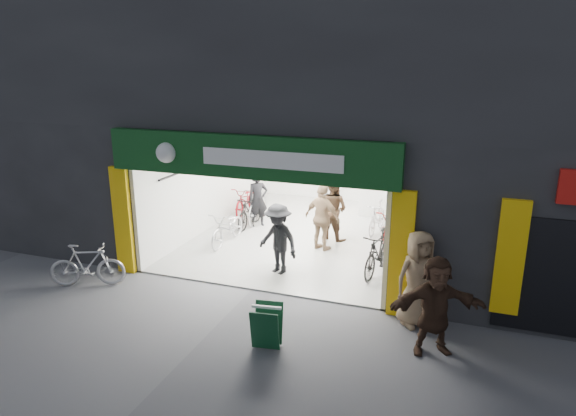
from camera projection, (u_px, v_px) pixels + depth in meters
The scene contains 17 objects.
ground at pixel (251, 290), 11.49m from camera, with size 60.00×60.00×0.00m, color #56565B.
building at pixel (348, 83), 14.49m from camera, with size 17.00×10.27×8.00m.
bike_left_front at pixel (228, 227), 14.23m from camera, with size 0.64×1.84×0.96m, color #B6B6BB.
bike_left_midfront at pixel (250, 212), 15.60m from camera, with size 0.47×1.67×1.01m, color black.
bike_left_midback at pixel (246, 200), 16.98m from camera, with size 0.63×1.82×0.96m, color maroon.
bike_left_back at pixel (258, 203), 16.14m from camera, with size 0.56×1.99×1.20m, color #A6A6AA.
bike_right_front at pixel (378, 253), 12.21m from camera, with size 0.51×1.79×1.08m, color black.
bike_right_mid at pixel (392, 226), 14.14m from camera, with size 0.71×2.03×1.06m, color maroon.
bike_right_back at pixel (377, 217), 15.15m from camera, with size 0.44×1.57×0.94m, color #B4B3B8.
parked_bike at pixel (87, 265), 11.58m from camera, with size 0.47×1.67×1.01m, color #AFAEB3.
customer_a at pixel (258, 200), 15.55m from camera, with size 0.63×0.41×1.72m, color black.
customer_b at pixel (333, 209), 14.45m from camera, with size 0.88×0.68×1.81m, color #3B291B.
customer_c at pixel (278, 240), 12.12m from camera, with size 1.13×0.65×1.74m, color black.
customer_d at pixel (322, 218), 13.58m from camera, with size 1.08×0.45×1.84m, color #8D6F52.
pedestrian_near at pixel (418, 279), 9.79m from camera, with size 0.93×0.61×1.90m, color #937655.
pedestrian_far at pixel (435, 306), 8.84m from camera, with size 1.66×0.53×1.79m, color #362318.
sandwich_board at pixel (267, 325), 9.11m from camera, with size 0.58×0.59×0.79m.
Camera 1 is at (4.31, -9.62, 5.00)m, focal length 32.00 mm.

